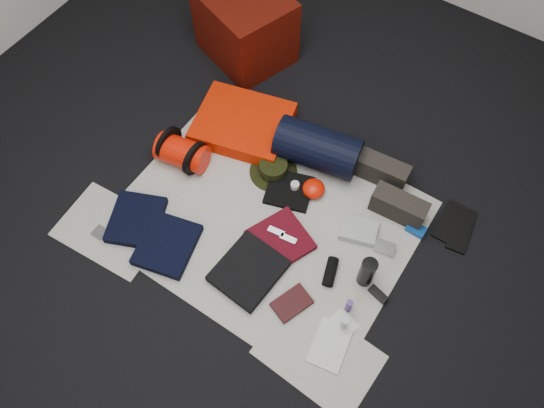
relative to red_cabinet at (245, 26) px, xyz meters
The scene contains 37 objects.
floor 1.33m from the red_cabinet, 50.24° to the right, with size 4.50×4.50×0.02m, color black.
newspaper_mat 1.33m from the red_cabinet, 50.24° to the right, with size 1.60×1.30×0.01m, color silver.
newspaper_sheet_front_left 1.58m from the red_cabinet, 84.93° to the right, with size 0.58×0.40×0.00m, color silver.
newspaper_sheet_front_right 2.13m from the red_cabinet, 45.37° to the right, with size 0.58×0.40×0.00m, color silver.
red_cabinet is the anchor object (origin of this frame).
sleeping_pad 0.69m from the red_cabinet, 57.20° to the right, with size 0.57×0.46×0.10m, color red.
stuff_sack 0.99m from the red_cabinet, 78.12° to the right, with size 0.18×0.18×0.30m, color red.
sack_strap_left 0.97m from the red_cabinet, 83.94° to the right, with size 0.22×0.22×0.03m, color black.
sack_strap_right 1.01m from the red_cabinet, 72.53° to the right, with size 0.22×0.22×0.03m, color black.
navy_duffel 1.01m from the red_cabinet, 30.34° to the right, with size 0.26×0.26×0.49m, color black.
boonie_brim 1.03m from the red_cabinet, 46.12° to the right, with size 0.29×0.29×0.01m, color black.
boonie_crown 1.02m from the red_cabinet, 46.12° to the right, with size 0.17×0.17×0.07m, color black.
hiking_boot_left 1.32m from the red_cabinet, 18.07° to the right, with size 0.31×0.12×0.15m, color #2B2721.
hiking_boot_right 1.56m from the red_cabinet, 21.54° to the right, with size 0.31×0.12×0.16m, color #2B2721.
flip_flop_left 1.79m from the red_cabinet, 14.79° to the right, with size 0.10×0.27×0.02m, color black.
flip_flop_right 1.87m from the red_cabinet, 14.41° to the right, with size 0.11×0.29×0.02m, color black.
trousers_navy_a 1.47m from the red_cabinet, 80.74° to the right, with size 0.28×0.32×0.05m, color black.
trousers_navy_b 1.55m from the red_cabinet, 71.84° to the right, with size 0.29×0.34×0.05m, color black.
trousers_charcoal 1.65m from the red_cabinet, 54.88° to the right, with size 0.31×0.35×0.06m, color black.
black_tshirt 1.18m from the red_cabinet, 42.81° to the right, with size 0.26×0.24×0.03m, color black.
red_shirt 1.48m from the red_cabinet, 47.94° to the right, with size 0.30×0.30×0.04m, color #500813.
orange_stuff_sack 1.22m from the red_cabinet, 36.35° to the right, with size 0.13×0.13×0.09m, color red.
first_aid_pouch 1.56m from the red_cabinet, 31.24° to the right, with size 0.20×0.15×0.05m, color #9DA59D.
water_bottle 1.81m from the red_cabinet, 34.78° to the right, with size 0.09×0.09×0.21m, color black.
speaker 1.73m from the red_cabinet, 40.02° to the right, with size 0.06×0.06×0.16m, color black.
compact_camera 1.71m from the red_cabinet, 28.64° to the right, with size 0.11×0.07×0.04m, color #B4B5B9.
cyan_case 1.71m from the red_cabinet, 21.09° to the right, with size 0.11×0.07×0.03m, color navy.
toiletry_purple 1.94m from the red_cabinet, 39.34° to the right, with size 0.03×0.03×0.10m, color #422371.
toiletry_clear 2.02m from the red_cabinet, 40.99° to the right, with size 0.04×0.04×0.10m, color #A1A5A0.
paperback_book 1.85m from the red_cabinet, 47.85° to the right, with size 0.13×0.20×0.03m, color black.
map_booklet 2.10m from the red_cabinet, 43.58° to the right, with size 0.17×0.25×0.01m, color silver.
map_printout 2.02m from the red_cabinet, 41.59° to the right, with size 0.14×0.18×0.01m, color silver.
sunglasses 1.93m from the red_cabinet, 33.92° to the right, with size 0.11×0.04×0.03m, color black.
key_cluster 1.63m from the red_cabinet, 86.26° to the right, with size 0.07×0.07×0.01m, color #B4B5B9.
tape_roll 1.17m from the red_cabinet, 41.04° to the right, with size 0.05×0.05×0.04m, color beige.
energy_bar_a 1.44m from the red_cabinet, 48.60° to the right, with size 0.10×0.04×0.01m, color #B4B5B9.
energy_bar_b 1.49m from the red_cabinet, 46.28° to the right, with size 0.10×0.04×0.01m, color #B4B5B9.
Camera 1 is at (0.80, -1.16, 2.70)m, focal length 35.00 mm.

